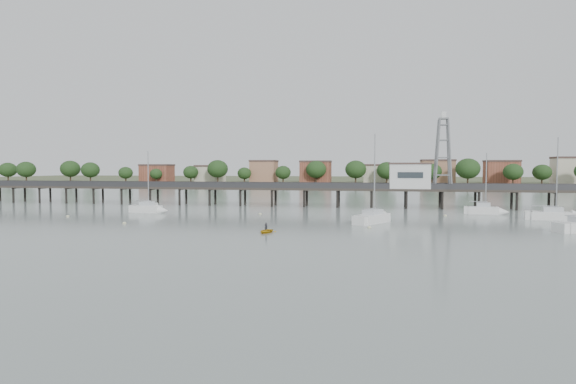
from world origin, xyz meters
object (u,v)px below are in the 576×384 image
Objects in this scene: yellow_dinghy at (266,233)px; sailboat_c at (377,218)px; sailboat_e at (562,216)px; sailboat_f at (489,211)px; lattice_tower at (443,154)px; sailboat_b at (152,209)px; pier at (290,189)px; white_tender at (150,204)px.

sailboat_c is at bearing 55.88° from yellow_dinghy.
sailboat_e is 1.21× the size of sailboat_f.
sailboat_b is (-53.85, -19.18, -10.45)m from lattice_tower.
sailboat_b is 61.17m from sailboat_f.
pier is 29.62m from sailboat_b.
lattice_tower reaches higher than sailboat_c.
sailboat_f is at bearing -20.48° from sailboat_c.
sailboat_e reaches higher than pier.
yellow_dinghy is (-33.71, -30.84, -0.65)m from sailboat_f.
sailboat_f is (60.58, 8.45, 0.00)m from sailboat_b.
white_tender is (-60.88, -5.99, -10.71)m from lattice_tower.
pier is at bearing 64.69° from sailboat_c.
lattice_tower is at bearing 0.00° from pier.
sailboat_c is (-12.90, -26.91, -10.46)m from lattice_tower.
lattice_tower is at bearing 4.43° from sailboat_c.
lattice_tower is at bearing 21.25° from white_tender.
sailboat_b is 0.86× the size of sailboat_e.
sailboat_f is at bearing -15.69° from pier.
pier is at bearing 27.15° from white_tender.
sailboat_b reaches higher than white_tender.
sailboat_e is (69.76, 0.18, -0.01)m from sailboat_b.
sailboat_e is at bearing -44.61° from sailboat_c.
lattice_tower is at bearing 66.74° from yellow_dinghy.
sailboat_e is at bearing 8.37° from sailboat_b.
sailboat_b is 14.95m from white_tender.
sailboat_f reaches higher than pier.
sailboat_c is 1.02× the size of sailboat_e.
sailboat_f is (-9.18, 8.26, 0.01)m from sailboat_e.
sailboat_c reaches higher than white_tender.
sailboat_c is (40.95, -7.73, -0.01)m from sailboat_b.
yellow_dinghy is (-26.98, -41.58, -11.10)m from lattice_tower.
sailboat_c is 25.44m from sailboat_f.
lattice_tower is 5.26× the size of yellow_dinghy.
yellow_dinghy is (4.52, -41.58, -3.79)m from pier.
sailboat_e is 4.72× the size of yellow_dinghy.
sailboat_b is at bearing -46.30° from white_tender.
sailboat_c is (18.60, -26.91, -3.16)m from pier.
sailboat_b is 69.76m from sailboat_e.
sailboat_b is at bearing -160.39° from lattice_tower.
lattice_tower reaches higher than white_tender.
pier is at bearing 105.92° from yellow_dinghy.
pier is 12.63× the size of sailboat_b.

